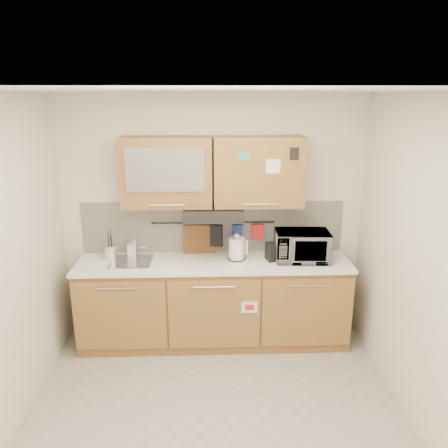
{
  "coord_description": "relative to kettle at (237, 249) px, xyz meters",
  "views": [
    {
      "loc": [
        -0.04,
        -3.02,
        2.57
      ],
      "look_at": [
        0.1,
        1.05,
        1.36
      ],
      "focal_mm": 35.0,
      "sensor_mm": 36.0,
      "label": 1
    }
  ],
  "objects": [
    {
      "name": "wall_right",
      "position": [
        1.36,
        -1.24,
        0.27
      ],
      "size": [
        0.0,
        3.0,
        3.0
      ],
      "primitive_type": "plane",
      "rotation": [
        1.57,
        0.0,
        -1.57
      ],
      "color": "silver",
      "rests_on": "ground"
    },
    {
      "name": "oven_mitt",
      "position": [
        0.02,
        0.2,
        0.12
      ],
      "size": [
        0.11,
        0.04,
        0.18
      ],
      "primitive_type": "cube",
      "rotation": [
        0.0,
        0.0,
        0.11
      ],
      "color": "navy",
      "rests_on": "utensil_rail"
    },
    {
      "name": "utensil_crock",
      "position": [
        -1.3,
        0.03,
        -0.03
      ],
      "size": [
        0.16,
        0.16,
        0.32
      ],
      "rotation": [
        0.0,
        0.0,
        -0.33
      ],
      "color": "silver",
      "rests_on": "countertop"
    },
    {
      "name": "toaster",
      "position": [
        0.43,
        -0.02,
        -0.02
      ],
      "size": [
        0.27,
        0.2,
        0.18
      ],
      "rotation": [
        0.0,
        0.0,
        0.24
      ],
      "color": "black",
      "rests_on": "countertop"
    },
    {
      "name": "wall_back",
      "position": [
        -0.24,
        0.26,
        0.27
      ],
      "size": [
        3.2,
        0.0,
        3.2
      ],
      "primitive_type": "plane",
      "rotation": [
        1.57,
        0.0,
        0.0
      ],
      "color": "silver",
      "rests_on": "ground"
    },
    {
      "name": "pot_holder",
      "position": [
        0.24,
        0.2,
        0.12
      ],
      "size": [
        0.13,
        0.04,
        0.16
      ],
      "primitive_type": "cube",
      "rotation": [
        0.0,
        0.0,
        -0.14
      ],
      "color": "red",
      "rests_on": "utensil_rail"
    },
    {
      "name": "floor",
      "position": [
        -0.24,
        -1.24,
        -1.03
      ],
      "size": [
        3.2,
        3.2,
        0.0
      ],
      "primitive_type": "plane",
      "color": "#9E9993",
      "rests_on": "ground"
    },
    {
      "name": "countertop",
      "position": [
        -0.24,
        -0.05,
        -0.13
      ],
      "size": [
        2.82,
        0.62,
        0.04
      ],
      "primitive_type": "cube",
      "color": "white",
      "rests_on": "base_cabinet"
    },
    {
      "name": "upper_cabinets",
      "position": [
        -0.25,
        0.09,
        0.8
      ],
      "size": [
        1.82,
        0.37,
        0.7
      ],
      "color": "#9F6338",
      "rests_on": "wall_back"
    },
    {
      "name": "utensil_rail",
      "position": [
        -0.24,
        0.21,
        0.23
      ],
      "size": [
        1.3,
        0.02,
        0.02
      ],
      "primitive_type": "cylinder",
      "rotation": [
        0.0,
        1.57,
        0.0
      ],
      "color": "black",
      "rests_on": "backsplash"
    },
    {
      "name": "kettle",
      "position": [
        0.0,
        0.0,
        0.0
      ],
      "size": [
        0.21,
        0.18,
        0.29
      ],
      "rotation": [
        0.0,
        0.0,
        0.05
      ],
      "color": "white",
      "rests_on": "countertop"
    },
    {
      "name": "microwave",
      "position": [
        0.67,
        -0.04,
        0.04
      ],
      "size": [
        0.56,
        0.39,
        0.3
      ],
      "primitive_type": "imported",
      "rotation": [
        0.0,
        0.0,
        -0.04
      ],
      "color": "#999999",
      "rests_on": "countertop"
    },
    {
      "name": "cutting_board",
      "position": [
        -0.39,
        0.2,
        -0.01
      ],
      "size": [
        0.35,
        0.03,
        0.43
      ],
      "primitive_type": "cube",
      "rotation": [
        0.0,
        0.0,
        0.02
      ],
      "color": "brown",
      "rests_on": "utensil_rail"
    },
    {
      "name": "soap_bottle",
      "position": [
        -1.11,
        0.14,
        -0.02
      ],
      "size": [
        0.1,
        0.1,
        0.2
      ],
      "primitive_type": "imported",
      "rotation": [
        0.0,
        0.0,
        0.13
      ],
      "color": "#999999",
      "rests_on": "countertop"
    },
    {
      "name": "range_hood",
      "position": [
        -0.24,
        0.01,
        0.39
      ],
      "size": [
        0.6,
        0.46,
        0.1
      ],
      "primitive_type": "cube",
      "color": "black",
      "rests_on": "upper_cabinets"
    },
    {
      "name": "base_cabinet",
      "position": [
        -0.24,
        -0.05,
        -0.63
      ],
      "size": [
        2.8,
        0.64,
        0.88
      ],
      "color": "#9F6338",
      "rests_on": "floor"
    },
    {
      "name": "ceiling",
      "position": [
        -0.24,
        -1.24,
        1.57
      ],
      "size": [
        3.2,
        3.2,
        0.0
      ],
      "primitive_type": "plane",
      "rotation": [
        3.14,
        0.0,
        0.0
      ],
      "color": "white",
      "rests_on": "wall_back"
    },
    {
      "name": "dark_pouch",
      "position": [
        -0.22,
        0.2,
        0.09
      ],
      "size": [
        0.16,
        0.07,
        0.24
      ],
      "primitive_type": "cube",
      "rotation": [
        0.0,
        0.0,
        -0.18
      ],
      "color": "black",
      "rests_on": "utensil_rail"
    },
    {
      "name": "sink",
      "position": [
        -1.09,
        -0.03,
        -0.11
      ],
      "size": [
        0.42,
        0.4,
        0.26
      ],
      "color": "silver",
      "rests_on": "countertop"
    },
    {
      "name": "backsplash",
      "position": [
        -0.24,
        0.25,
        0.17
      ],
      "size": [
        2.8,
        0.02,
        0.56
      ],
      "primitive_type": "cube",
      "color": "silver",
      "rests_on": "countertop"
    }
  ]
}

